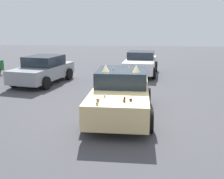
% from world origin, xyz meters
% --- Properties ---
extents(ground_plane, '(60.00, 60.00, 0.00)m').
position_xyz_m(ground_plane, '(0.00, 0.00, 0.00)').
color(ground_plane, '#47474C').
extents(art_car_decorated, '(4.61, 2.16, 1.77)m').
position_xyz_m(art_car_decorated, '(0.09, -0.00, 0.75)').
color(art_car_decorated, '#D8BC7F').
rests_on(art_car_decorated, ground).
extents(parked_sedan_behind_right, '(4.31, 2.58, 1.43)m').
position_xyz_m(parked_sedan_behind_right, '(4.84, 4.35, 0.72)').
color(parked_sedan_behind_right, gray).
rests_on(parked_sedan_behind_right, ground).
extents(parked_sedan_row_back_far, '(4.29, 2.30, 1.40)m').
position_xyz_m(parked_sedan_row_back_far, '(7.83, -0.77, 0.71)').
color(parked_sedan_row_back_far, white).
rests_on(parked_sedan_row_back_far, ground).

